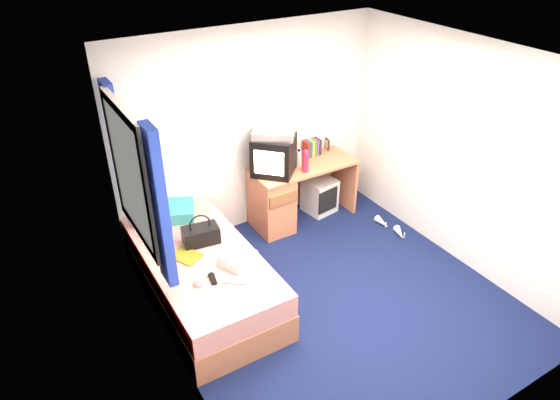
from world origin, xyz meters
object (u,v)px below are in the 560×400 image
bed (202,276)px  colour_swatch_fan (234,282)px  pink_water_bottle (305,162)px  desk (283,195)px  white_heels (391,228)px  magazine (186,256)px  handbag (201,234)px  crt_tv (274,155)px  towel (238,258)px  water_bottle (202,277)px  storage_cube (320,195)px  picture_frame (327,144)px  vcr (274,133)px  pillow (166,212)px  remote_control (213,279)px  aerosol_can (299,159)px

bed → colour_swatch_fan: size_ratio=9.09×
pink_water_bottle → desk: bearing=140.6°
bed → white_heels: (2.43, -0.08, -0.23)m
bed → magazine: size_ratio=7.14×
handbag → colour_swatch_fan: (0.01, -0.71, -0.09)m
crt_tv → towel: size_ratio=2.07×
water_bottle → bed: bearing=69.8°
storage_cube → picture_frame: bearing=31.2°
desk → water_bottle: (-1.53, -1.10, 0.17)m
vcr → pink_water_bottle: size_ratio=1.90×
vcr → magazine: vcr is taller
towel → crt_tv: bearing=46.1°
pillow → crt_tv: size_ratio=0.96×
remote_control → storage_cube: bearing=42.3°
desk → pillow: bearing=177.7°
colour_swatch_fan → handbag: bearing=90.4°
pillow → crt_tv: crt_tv is taller
desk → aerosol_can: (0.21, -0.01, 0.44)m
picture_frame → pink_water_bottle: size_ratio=0.57×
pink_water_bottle → vcr: bearing=152.9°
vcr → towel: vcr is taller
storage_cube → aerosol_can: (-0.35, -0.03, 0.62)m
bed → magazine: 0.31m
storage_cube → remote_control: (-2.00, -1.17, 0.33)m
water_bottle → colour_swatch_fan: size_ratio=0.91×
vcr → magazine: 1.71m
towel → remote_control: (-0.31, -0.10, -0.04)m
desk → pink_water_bottle: bearing=-39.4°
magazine → colour_swatch_fan: 0.62m
aerosol_can → magazine: size_ratio=0.69×
pillow → remote_control: 1.21m
bed → remote_control: remote_control is taller
bed → handbag: bearing=62.8°
pillow → colour_swatch_fan: size_ratio=2.68×
towel → handbag: bearing=109.2°
handbag → towel: (0.17, -0.48, -0.05)m
bed → picture_frame: picture_frame is taller
pink_water_bottle → aerosol_can: (0.01, 0.16, -0.03)m
remote_control → pillow: bearing=101.7°
storage_cube → magazine: size_ratio=1.59×
crt_tv → remote_control: 1.80m
desk → pink_water_bottle: pink_water_bottle is taller
pink_water_bottle → white_heels: (0.84, -0.66, -0.83)m
desk → aerosol_can: bearing=-1.6°
bed → towel: (0.25, -0.31, 0.32)m
desk → picture_frame: 0.90m
vcr → towel: size_ratio=1.57×
bed → magazine: (-0.13, 0.03, 0.28)m
pillow → white_heels: (2.48, -0.88, -0.56)m
bed → aerosol_can: 1.85m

